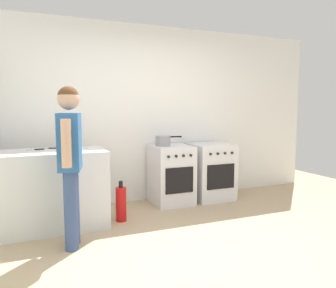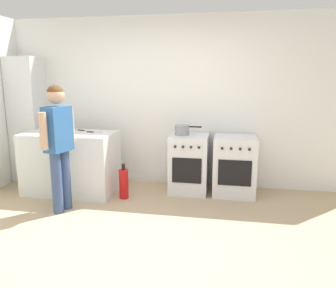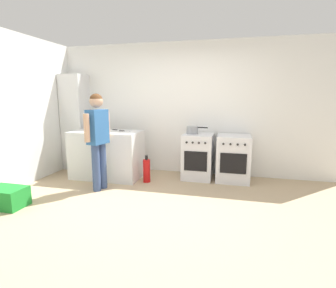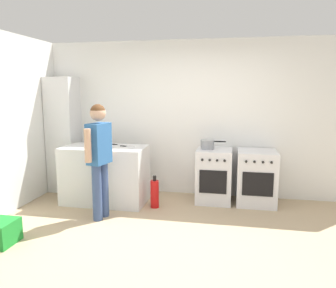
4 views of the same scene
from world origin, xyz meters
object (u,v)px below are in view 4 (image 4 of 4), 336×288
pot (208,144)px  fire_extinguisher (155,194)px  oven_left (214,175)px  knife_utility (127,146)px  knife_paring (102,145)px  person (99,152)px  knife_carving (109,144)px  oven_right (256,177)px  larder_cabinet (64,135)px

pot → fire_extinguisher: pot is taller
oven_left → knife_utility: 1.47m
pot → knife_utility: bearing=-165.9°
knife_utility → knife_paring: bearing=172.0°
knife_paring → fire_extinguisher: size_ratio=0.41×
knife_utility → person: (-0.15, -0.74, 0.04)m
oven_left → knife_carving: knife_carving is taller
oven_right → knife_paring: bearing=-174.6°
knife_utility → knife_carving: 0.38m
pot → larder_cabinet: (-2.53, 0.08, 0.08)m
oven_right → pot: size_ratio=2.14×
oven_right → knife_carving: size_ratio=2.59×
larder_cabinet → person: bearing=-45.0°
oven_left → oven_right: (0.66, 0.00, 0.00)m
person → larder_cabinet: 1.61m
knife_paring → fire_extinguisher: 1.19m
knife_paring → knife_carving: 0.13m
knife_utility → pot: bearing=14.1°
oven_left → pot: (-0.12, 0.02, 0.50)m
knife_paring → larder_cabinet: larder_cabinet is taller
knife_carving → fire_extinguisher: knife_carving is taller
knife_paring → oven_left: bearing=7.3°
knife_utility → person: bearing=-101.5°
oven_right → fire_extinguisher: oven_right is taller
knife_utility → knife_carving: same height
person → fire_extinguisher: person is taller
fire_extinguisher → larder_cabinet: 2.03m
oven_right → larder_cabinet: size_ratio=0.42×
person → oven_left: bearing=34.5°
knife_paring → knife_carving: size_ratio=0.63×
oven_left → knife_utility: knife_utility is taller
knife_utility → larder_cabinet: 1.35m
person → larder_cabinet: bearing=135.0°
oven_left → oven_right: bearing=0.0°
pot → larder_cabinet: 2.54m
knife_utility → fire_extinguisher: bearing=-20.4°
oven_right → knife_paring: knife_paring is taller
oven_right → person: person is taller
oven_left → larder_cabinet: 2.71m
fire_extinguisher → oven_right: bearing=17.4°
oven_left → fire_extinguisher: bearing=-151.2°
pot → knife_carving: size_ratio=1.21×
oven_right → person: size_ratio=0.53×
oven_left → knife_paring: size_ratio=4.12×
oven_right → knife_paring: size_ratio=4.12×
knife_paring → fire_extinguisher: bearing=-14.7°
pot → knife_utility: 1.28m
larder_cabinet → knife_paring: bearing=-21.6°
person → oven_right: bearing=25.5°
oven_right → fire_extinguisher: 1.62m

